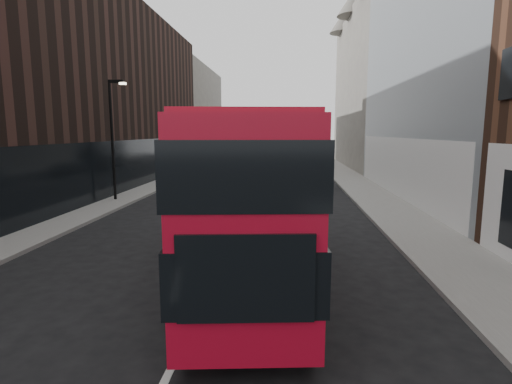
% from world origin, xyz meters
% --- Properties ---
extents(sidewalk_right, '(3.00, 80.00, 0.15)m').
position_xyz_m(sidewalk_right, '(7.50, 25.00, 0.07)').
color(sidewalk_right, slate).
rests_on(sidewalk_right, ground).
extents(sidewalk_left, '(2.00, 80.00, 0.15)m').
position_xyz_m(sidewalk_left, '(-8.00, 25.00, 0.07)').
color(sidewalk_left, slate).
rests_on(sidewalk_left, ground).
extents(building_modern_block, '(5.03, 22.00, 20.00)m').
position_xyz_m(building_modern_block, '(11.47, 21.00, 9.90)').
color(building_modern_block, '#ACB2B7').
rests_on(building_modern_block, ground).
extents(building_victorian, '(6.50, 24.00, 21.00)m').
position_xyz_m(building_victorian, '(11.38, 44.00, 9.66)').
color(building_victorian, slate).
rests_on(building_victorian, ground).
extents(building_left_mid, '(5.00, 24.00, 14.00)m').
position_xyz_m(building_left_mid, '(-11.50, 30.00, 7.00)').
color(building_left_mid, black).
rests_on(building_left_mid, ground).
extents(building_left_far, '(5.00, 20.00, 13.00)m').
position_xyz_m(building_left_far, '(-11.50, 52.00, 6.50)').
color(building_left_far, slate).
rests_on(building_left_far, ground).
extents(street_lamp, '(1.06, 0.22, 7.00)m').
position_xyz_m(street_lamp, '(-8.22, 18.00, 4.18)').
color(street_lamp, black).
rests_on(street_lamp, sidewalk_left).
extents(red_bus, '(3.85, 11.50, 4.57)m').
position_xyz_m(red_bus, '(0.80, 6.47, 2.54)').
color(red_bus, '#A90A20').
rests_on(red_bus, ground).
extents(grey_bus, '(3.66, 10.16, 3.23)m').
position_xyz_m(grey_bus, '(1.24, 39.65, 1.73)').
color(grey_bus, black).
rests_on(grey_bus, ground).
extents(car_a, '(2.24, 4.58, 1.50)m').
position_xyz_m(car_a, '(0.50, 13.24, 0.75)').
color(car_a, black).
rests_on(car_a, ground).
extents(car_b, '(1.50, 3.92, 1.28)m').
position_xyz_m(car_b, '(4.38, 24.69, 0.64)').
color(car_b, gray).
rests_on(car_b, ground).
extents(car_c, '(2.27, 4.42, 1.23)m').
position_xyz_m(car_c, '(1.37, 30.89, 0.61)').
color(car_c, black).
rests_on(car_c, ground).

